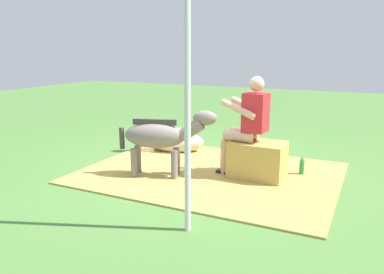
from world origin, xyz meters
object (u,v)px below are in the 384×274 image
hay_bale (257,160)px  person_seated (247,122)px  tent_pole_left (187,112)px  pony_lying (172,141)px  pony_standing (161,136)px  soda_bottle (302,166)px

hay_bale → person_seated: person_seated is taller
tent_pole_left → pony_lying: bearing=-58.3°
pony_standing → pony_lying: size_ratio=0.98×
pony_lying → tent_pole_left: bearing=121.7°
pony_standing → tent_pole_left: (-1.04, 1.28, 0.59)m
person_seated → tent_pole_left: tent_pole_left is taller
person_seated → pony_lying: bearing=-23.8°
person_seated → tent_pole_left: (-0.00, 1.81, 0.40)m
hay_bale → soda_bottle: bearing=-143.7°
pony_standing → tent_pole_left: size_ratio=0.56×
person_seated → hay_bale: bearing=176.4°
hay_bale → pony_standing: size_ratio=0.56×
hay_bale → soda_bottle: (-0.53, -0.39, -0.12)m
pony_lying → soda_bottle: bearing=172.4°
pony_standing → tent_pole_left: bearing=129.1°
pony_lying → person_seated: bearing=156.2°
hay_bale → person_seated: size_ratio=0.52×
hay_bale → tent_pole_left: size_ratio=0.31×
tent_pole_left → hay_bale: bearing=-95.3°
hay_bale → pony_lying: 1.84m
hay_bale → tent_pole_left: bearing=84.7°
person_seated → pony_standing: bearing=27.3°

